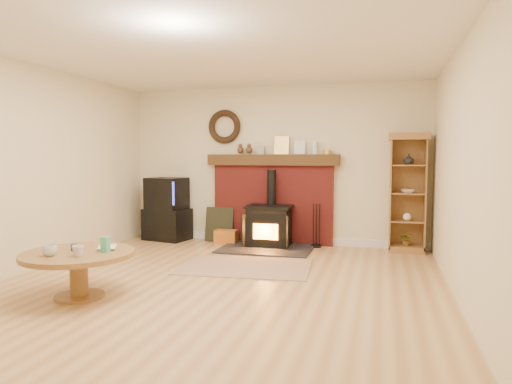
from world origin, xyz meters
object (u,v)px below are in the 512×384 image
(curio_cabinet, at_px, (407,193))
(coffee_table, at_px, (78,260))
(tv_unit, at_px, (167,210))
(wood_stove, at_px, (269,227))

(curio_cabinet, xyz_separation_m, coffee_table, (-3.34, -3.30, -0.51))
(curio_cabinet, height_order, coffee_table, curio_cabinet)
(tv_unit, xyz_separation_m, coffee_table, (0.62, -3.21, -0.13))
(wood_stove, relative_size, coffee_table, 1.24)
(curio_cabinet, distance_m, coffee_table, 4.72)
(tv_unit, relative_size, coffee_table, 0.96)
(wood_stove, bearing_deg, coffee_table, -112.59)
(tv_unit, height_order, coffee_table, tv_unit)
(curio_cabinet, bearing_deg, wood_stove, -172.27)
(wood_stove, xyz_separation_m, coffee_table, (-1.25, -3.02, 0.06))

